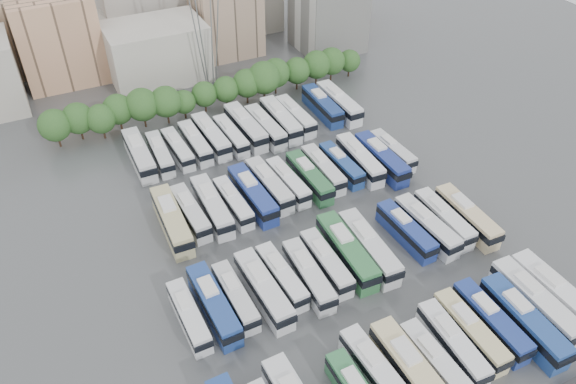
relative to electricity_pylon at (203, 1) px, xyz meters
name	(u,v)px	position (x,y,z in m)	size (l,w,h in m)	color
ground	(317,242)	(-2.00, -50.00, -18.66)	(220.00, 220.00, 0.00)	#424447
tree_line	(214,90)	(-2.09, -7.89, -14.27)	(65.71, 7.88, 8.31)	black
city_buildings	(135,25)	(-9.46, 21.86, -10.79)	(102.00, 35.00, 20.00)	#9E998E
electricity_pylon	(203,1)	(0.00, 0.00, 0.00)	(9.00, 6.91, 33.83)	slate
bus_r0_s5	(376,372)	(-7.04, -73.04, -16.84)	(3.09, 11.91, 3.71)	silver
bus_r0_s6	(413,373)	(-3.61, -75.06, -16.55)	(3.00, 13.71, 4.30)	beige
bus_r0_s7	(436,363)	(-0.33, -75.00, -16.92)	(2.70, 11.34, 3.54)	silver
bus_r0_s8	(452,343)	(3.10, -73.65, -16.88)	(3.10, 11.66, 3.62)	silver
bus_r0_s9	(470,331)	(6.11, -73.19, -16.86)	(2.72, 11.70, 3.66)	beige
bus_r0_s10	(491,321)	(9.35, -73.14, -16.82)	(2.78, 12.01, 3.76)	navy
bus_r0_s11	(524,321)	(12.74, -75.01, -16.60)	(3.40, 13.44, 4.19)	navy
bus_r0_s12	(535,302)	(16.09, -73.43, -16.58)	(3.12, 13.53, 4.23)	silver
bus_r0_s13	(556,295)	(19.38, -73.73, -16.55)	(3.14, 13.74, 4.30)	white
bus_r1_s0	(189,316)	(-23.31, -56.17, -16.99)	(2.56, 10.86, 3.39)	silver
bus_r1_s1	(214,304)	(-20.00, -56.01, -16.72)	(3.11, 12.68, 3.96)	navy
bus_r1_s2	(235,297)	(-17.03, -55.80, -16.98)	(2.57, 10.95, 3.42)	silver
bus_r1_s3	(264,289)	(-13.41, -56.52, -16.69)	(3.23, 12.89, 4.02)	silver
bus_r1_s4	(282,276)	(-10.27, -55.29, -16.95)	(2.91, 11.20, 3.48)	silver
bus_r1_s5	(308,275)	(-7.05, -56.78, -16.83)	(3.06, 12.00, 3.74)	silver
bus_r1_s6	(326,262)	(-3.77, -55.71, -16.89)	(2.66, 11.50, 3.60)	silver
bus_r1_s7	(347,251)	(-0.36, -55.34, -16.56)	(3.55, 13.76, 4.28)	#2F6F3E
bus_r1_s8	(369,247)	(2.80, -55.97, -16.60)	(3.49, 13.51, 4.20)	silver
bus_r1_s10	(406,230)	(9.65, -55.19, -16.88)	(2.95, 11.65, 3.63)	navy
bus_r1_s11	(427,226)	(12.82, -55.83, -16.76)	(3.29, 12.48, 3.88)	silver
bus_r1_s12	(444,219)	(16.14, -55.55, -16.83)	(2.73, 11.92, 3.73)	silver
bus_r1_s13	(467,216)	(19.48, -56.74, -16.71)	(3.08, 12.70, 3.96)	beige
bus_r2_s1	(172,220)	(-20.08, -38.59, -16.55)	(3.35, 13.75, 4.29)	tan
bus_r2_s2	(190,212)	(-16.99, -37.72, -16.87)	(3.00, 11.69, 3.64)	silver
bus_r2_s3	(212,206)	(-13.64, -37.98, -16.68)	(3.01, 12.91, 4.04)	silver
bus_r2_s4	(233,202)	(-10.32, -38.27, -16.97)	(2.75, 11.03, 3.44)	silver
bus_r2_s5	(253,194)	(-7.00, -38.11, -16.64)	(3.31, 13.23, 4.12)	navy
bus_r2_s6	(269,185)	(-3.66, -36.95, -16.74)	(3.26, 12.55, 3.90)	silver
bus_r2_s7	(288,182)	(-0.54, -37.35, -16.93)	(3.02, 11.32, 3.52)	silver
bus_r2_s8	(309,177)	(3.02, -37.93, -16.78)	(2.78, 12.20, 3.82)	#2B653A
bus_r2_s9	(323,169)	(6.14, -36.88, -16.87)	(2.64, 11.65, 3.65)	silver
bus_r2_s10	(341,165)	(9.53, -37.01, -16.95)	(2.76, 11.16, 3.48)	navy
bus_r2_s11	(360,159)	(12.91, -37.39, -16.71)	(3.31, 12.74, 3.96)	silver
bus_r2_s12	(381,158)	(16.25, -38.82, -16.63)	(2.90, 13.17, 4.13)	navy
bus_r2_s13	(392,151)	(19.56, -37.33, -16.98)	(2.72, 10.96, 3.42)	silver
bus_r3_s1	(139,154)	(-20.06, -19.73, -16.63)	(2.96, 13.21, 4.14)	silver
bus_r3_s2	(160,154)	(-16.73, -20.60, -16.94)	(2.79, 11.25, 3.51)	silver
bus_r3_s3	(178,149)	(-13.53, -20.44, -16.97)	(2.91, 11.06, 3.44)	silver
bus_r3_s4	(195,143)	(-10.25, -20.12, -16.87)	(2.77, 11.68, 3.65)	silver
bus_r3_s5	(211,136)	(-7.08, -19.54, -16.71)	(3.27, 12.74, 3.97)	silver
bus_r3_s6	(231,136)	(-3.75, -20.68, -16.92)	(2.86, 11.35, 3.54)	silver
bus_r3_s7	(246,127)	(-0.42, -19.56, -16.58)	(3.42, 13.59, 4.23)	silver
bus_r3_s8	(265,127)	(2.86, -21.01, -16.72)	(3.24, 12.69, 3.95)	silver
bus_r3_s9	(281,120)	(6.39, -20.12, -16.62)	(3.02, 13.27, 4.16)	silver
bus_r3_s10	(295,116)	(9.55, -19.88, -16.79)	(3.00, 12.24, 3.82)	silver
bus_r3_s12	(322,105)	(15.95, -18.76, -16.69)	(3.07, 12.82, 4.00)	navy
bus_r3_s13	(339,103)	(19.24, -19.49, -16.58)	(2.98, 13.52, 4.24)	white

